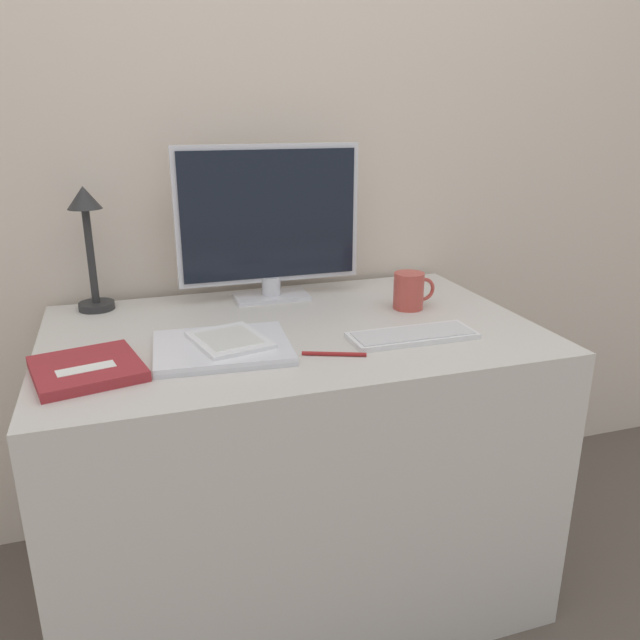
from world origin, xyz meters
TOP-DOWN VIEW (x-y plane):
  - ground_plane at (0.00, 0.00)m, footprint 10.00×10.00m
  - wall_back at (0.00, 0.58)m, footprint 3.60×0.05m
  - desk at (0.00, 0.15)m, footprint 1.19×0.76m
  - monitor at (0.01, 0.41)m, footprint 0.52×0.11m
  - keyboard at (0.25, -0.01)m, footprint 0.31×0.11m
  - laptop at (-0.19, 0.04)m, footprint 0.32×0.27m
  - ereader at (-0.17, 0.04)m, footprint 0.19×0.21m
  - desk_lamp at (-0.46, 0.45)m, footprint 0.09×0.09m
  - notebook at (-0.48, 0.00)m, footprint 0.25×0.25m
  - coffee_mug at (0.35, 0.20)m, footprint 0.12×0.08m
  - pen at (0.04, -0.06)m, footprint 0.14×0.06m

SIDE VIEW (x-z plane):
  - ground_plane at x=0.00m, z-range 0.00..0.00m
  - desk at x=0.00m, z-range 0.00..0.75m
  - pen at x=0.04m, z-range 0.75..0.76m
  - keyboard at x=0.25m, z-range 0.75..0.77m
  - laptop at x=-0.19m, z-range 0.75..0.77m
  - notebook at x=-0.48m, z-range 0.75..0.78m
  - ereader at x=-0.17m, z-range 0.77..0.78m
  - coffee_mug at x=0.35m, z-range 0.75..0.85m
  - desk_lamp at x=-0.46m, z-range 0.80..1.13m
  - monitor at x=0.01m, z-range 0.76..1.19m
  - wall_back at x=0.00m, z-range 0.00..2.40m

